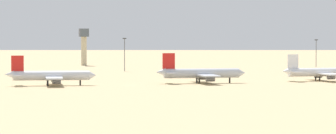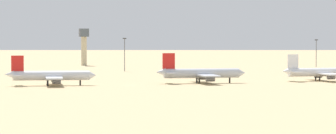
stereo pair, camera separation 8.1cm
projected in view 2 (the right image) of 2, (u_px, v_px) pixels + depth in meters
name	position (u px, v px, depth m)	size (l,w,h in m)	color
ground	(130.00, 85.00, 357.34)	(4000.00, 4000.00, 0.00)	tan
parked_jet_red_2	(50.00, 76.00, 355.55)	(33.57, 28.40, 11.08)	silver
parked_jet_red_3	(201.00, 73.00, 371.00)	(35.15, 29.58, 11.61)	silver
parked_jet_white_4	(320.00, 72.00, 387.68)	(32.46, 27.14, 10.76)	white
control_tower	(84.00, 43.00, 561.00)	(5.20, 5.20, 21.34)	#C6B793
light_pole_west	(316.00, 51.00, 536.44)	(1.80, 0.50, 15.28)	#59595E
light_pole_east	(125.00, 52.00, 479.61)	(1.80, 0.50, 16.57)	#59595E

